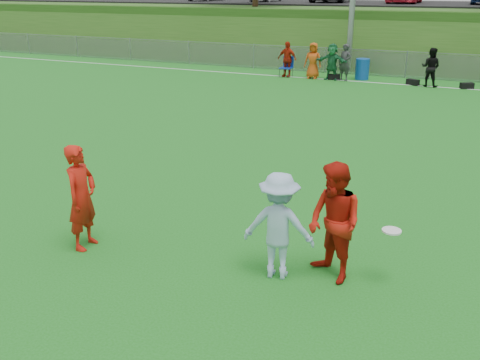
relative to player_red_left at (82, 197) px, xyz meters
The scene contains 13 objects.
ground 2.76m from the player_red_left, 14.89° to the left, with size 120.00×120.00×0.00m, color #1A6715.
sideline_far 18.86m from the player_red_left, 82.33° to the left, with size 60.00×0.10×0.01m, color white.
fence 20.82m from the player_red_left, 83.06° to the left, with size 58.00×0.06×1.30m.
berm 31.77m from the player_red_left, 85.46° to the left, with size 120.00×18.00×3.00m, color #265217.
parking_lot 33.83m from the player_red_left, 85.73° to the left, with size 120.00×12.00×0.10m, color black.
spectator_row 18.67m from the player_red_left, 90.49° to the left, with size 7.68×0.79×1.69m.
gear_bags 19.15m from the player_red_left, 78.77° to the left, with size 8.04×0.50×0.26m.
player_red_left is the anchor object (origin of this frame).
player_red_center 4.21m from the player_red_left, ahead, with size 0.90×0.70×1.85m, color red.
player_blue 3.39m from the player_red_left, ahead, with size 1.09×0.63×1.69m, color #A1C0E0.
frisbee 5.04m from the player_red_left, 10.25° to the left, with size 0.29×0.29×0.03m.
recycling_bin 19.38m from the player_red_left, 88.01° to the left, with size 0.65×0.65×0.98m, color #0E44A0.
camp_chair 18.86m from the player_red_left, 98.83° to the left, with size 0.59×0.60×0.98m.
Camera 1 is at (3.30, -7.18, 4.26)m, focal length 40.00 mm.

